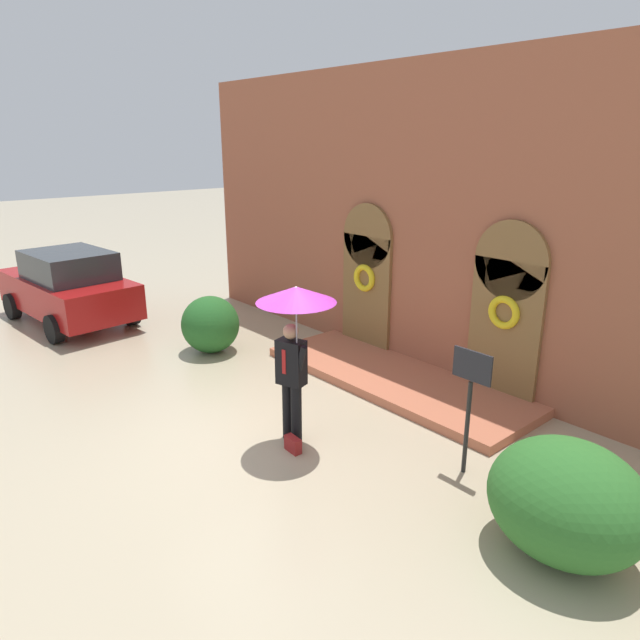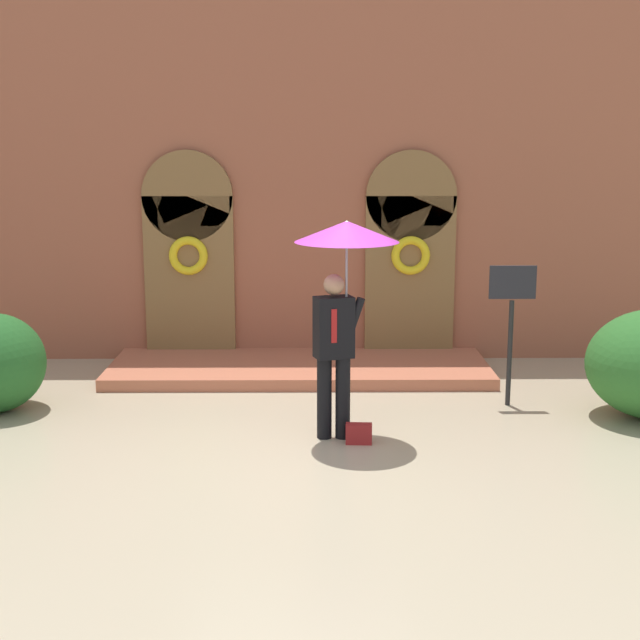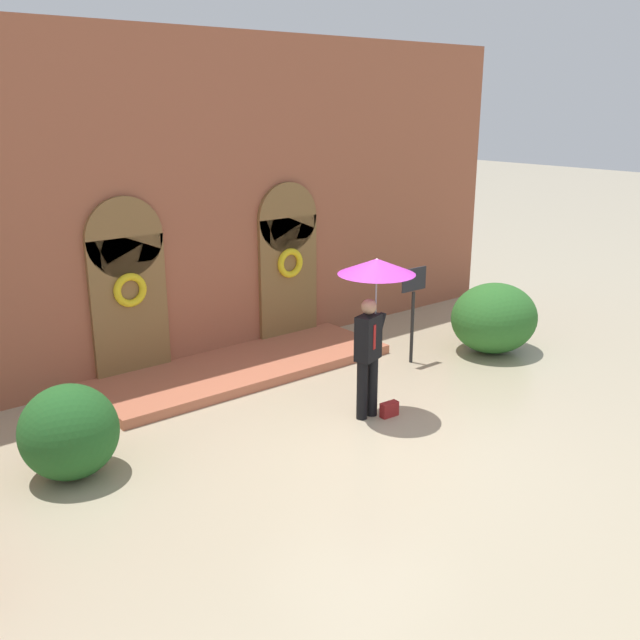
# 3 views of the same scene
# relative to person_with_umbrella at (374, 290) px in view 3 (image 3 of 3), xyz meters

# --- Properties ---
(ground_plane) EXTENTS (80.00, 80.00, 0.00)m
(ground_plane) POSITION_rel_person_with_umbrella_xyz_m (-0.51, -0.37, -1.91)
(ground_plane) COLOR tan
(building_facade) EXTENTS (14.00, 2.30, 5.60)m
(building_facade) POSITION_rel_person_with_umbrella_xyz_m (-0.51, 3.78, 0.77)
(building_facade) COLOR #9E563D
(building_facade) RESTS_ON ground
(person_with_umbrella) EXTENTS (1.10, 1.10, 2.36)m
(person_with_umbrella) POSITION_rel_person_with_umbrella_xyz_m (0.00, 0.00, 0.00)
(person_with_umbrella) COLOR black
(person_with_umbrella) RESTS_ON ground
(handbag) EXTENTS (0.29, 0.14, 0.22)m
(handbag) POSITION_rel_person_with_umbrella_xyz_m (0.17, -0.20, -1.80)
(handbag) COLOR maroon
(handbag) RESTS_ON ground
(sign_post) EXTENTS (0.56, 0.06, 1.72)m
(sign_post) POSITION_rel_person_with_umbrella_xyz_m (2.06, 1.20, -0.75)
(sign_post) COLOR black
(sign_post) RESTS_ON ground
(shrub_left) EXTENTS (1.20, 1.18, 1.18)m
(shrub_left) POSITION_rel_person_with_umbrella_xyz_m (-4.11, 1.01, -1.32)
(shrub_left) COLOR #235B23
(shrub_left) RESTS_ON ground
(shrub_right) EXTENTS (1.67, 1.49, 1.28)m
(shrub_right) POSITION_rel_person_with_umbrella_xyz_m (3.68, 0.68, -1.27)
(shrub_right) COLOR #2D6B28
(shrub_right) RESTS_ON ground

